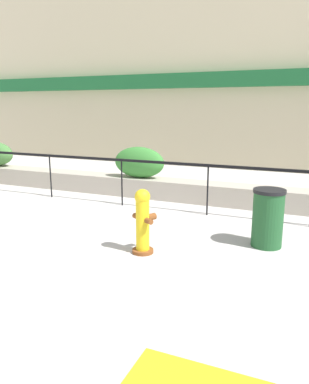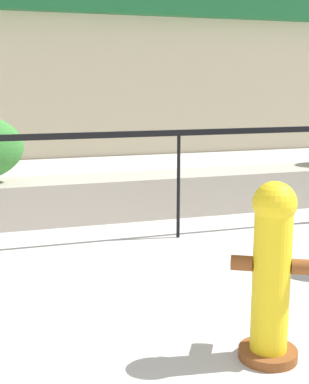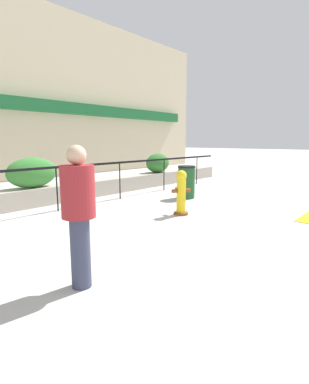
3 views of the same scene
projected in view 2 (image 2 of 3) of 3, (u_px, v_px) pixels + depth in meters
fire_hydrant at (272, 270)px, 3.11m from camera, size 0.48×0.49×1.08m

